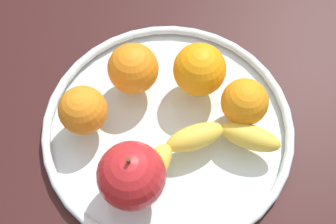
{
  "coord_description": "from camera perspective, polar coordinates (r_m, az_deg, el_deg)",
  "views": [
    {
      "loc": [
        13.64,
        22.96,
        53.33
      ],
      "look_at": [
        0.0,
        0.0,
        4.8
      ],
      "focal_mm": 47.4,
      "sensor_mm": 36.0,
      "label": 1
    }
  ],
  "objects": [
    {
      "name": "orange_back_right",
      "position": [
        0.56,
        -10.88,
        0.23
      ],
      "size": [
        6.22,
        6.22,
        6.22
      ],
      "primitive_type": "sphere",
      "color": "orange",
      "rests_on": "fruit_bowl"
    },
    {
      "name": "orange_back_left",
      "position": [
        0.57,
        9.82,
        1.28
      ],
      "size": [
        6.07,
        6.07,
        6.07
      ],
      "primitive_type": "sphere",
      "color": "orange",
      "rests_on": "fruit_bowl"
    },
    {
      "name": "orange_front_left",
      "position": [
        0.59,
        -4.51,
        5.59
      ],
      "size": [
        6.79,
        6.79,
        6.79
      ],
      "primitive_type": "sphere",
      "color": "orange",
      "rests_on": "fruit_bowl"
    },
    {
      "name": "orange_center",
      "position": [
        0.58,
        4.08,
        5.47
      ],
      "size": [
        7.04,
        7.04,
        7.04
      ],
      "primitive_type": "sphere",
      "color": "orange",
      "rests_on": "fruit_bowl"
    },
    {
      "name": "apple",
      "position": [
        0.51,
        -4.72,
        -8.16
      ],
      "size": [
        8.0,
        8.0,
        8.8
      ],
      "color": "red",
      "rests_on": "fruit_bowl"
    },
    {
      "name": "fruit_bowl",
      "position": [
        0.59,
        0.0,
        -1.82
      ],
      "size": [
        33.26,
        33.26,
        1.8
      ],
      "color": "silver",
      "rests_on": "ground_plane"
    },
    {
      "name": "banana",
      "position": [
        0.55,
        3.81,
        -4.84
      ],
      "size": [
        20.84,
        9.71,
        3.12
      ],
      "rotation": [
        0.0,
        0.0,
        -0.19
      ],
      "color": "yellow",
      "rests_on": "fruit_bowl"
    },
    {
      "name": "ground_plane",
      "position": [
        0.61,
        0.0,
        -3.06
      ],
      "size": [
        153.19,
        153.19,
        4.0
      ],
      "primitive_type": "cube",
      "color": "#331615"
    }
  ]
}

